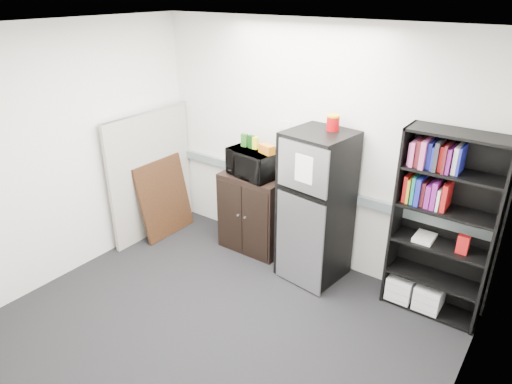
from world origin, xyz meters
TOP-DOWN VIEW (x-y plane):
  - floor at (0.00, 0.00)m, footprint 4.00×4.00m
  - wall_back at (0.00, 1.75)m, footprint 4.00×0.02m
  - wall_right at (2.00, 0.00)m, footprint 0.02×3.50m
  - wall_left at (-2.00, 0.00)m, footprint 0.02×3.50m
  - ceiling at (0.00, 0.00)m, footprint 4.00×3.50m
  - electrical_raceway at (0.00, 1.72)m, footprint 3.92×0.05m
  - wall_note at (-0.35, 1.74)m, footprint 0.14×0.00m
  - bookshelf at (1.51, 1.57)m, footprint 0.90×0.34m
  - cubicle_partition at (-1.90, 1.08)m, footprint 0.06×1.30m
  - cabinet at (-0.60, 1.50)m, footprint 0.77×0.51m
  - microwave at (-0.60, 1.48)m, footprint 0.62×0.47m
  - snack_box_a at (-0.75, 1.52)m, footprint 0.07×0.06m
  - snack_box_b at (-0.66, 1.52)m, footprint 0.08×0.06m
  - snack_box_c at (-0.60, 1.52)m, footprint 0.07×0.05m
  - snack_bag at (-0.41, 1.47)m, footprint 0.20×0.15m
  - refrigerator at (0.26, 1.42)m, footprint 0.70×0.72m
  - coffee_can at (0.33, 1.55)m, footprint 0.13×0.13m
  - framed_poster at (-1.77, 1.14)m, footprint 0.24×0.77m

SIDE VIEW (x-z plane):
  - floor at x=0.00m, z-range 0.00..0.00m
  - cabinet at x=-0.60m, z-range 0.00..0.97m
  - framed_poster at x=-1.77m, z-range 0.01..0.99m
  - cubicle_partition at x=-1.90m, z-range 0.00..1.62m
  - refrigerator at x=0.26m, z-range 0.00..1.66m
  - electrical_raceway at x=0.00m, z-range 0.85..0.95m
  - bookshelf at x=1.51m, z-range 0.05..1.90m
  - microwave at x=-0.60m, z-range 0.97..1.28m
  - snack_bag at x=-0.41m, z-range 1.28..1.38m
  - wall_back at x=0.00m, z-range 0.00..2.70m
  - wall_right at x=2.00m, z-range 0.00..2.70m
  - wall_left at x=-2.00m, z-range 0.00..2.70m
  - snack_box_c at x=-0.60m, z-range 1.28..1.42m
  - snack_box_a at x=-0.75m, z-range 1.28..1.43m
  - snack_box_b at x=-0.66m, z-range 1.28..1.43m
  - wall_note at x=-0.35m, z-range 1.50..1.60m
  - coffee_can at x=0.33m, z-range 1.66..1.84m
  - ceiling at x=0.00m, z-range 2.69..2.71m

